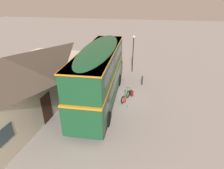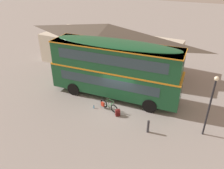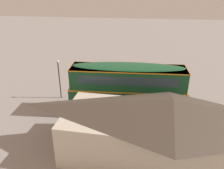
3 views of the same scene
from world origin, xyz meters
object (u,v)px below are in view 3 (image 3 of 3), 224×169
touring_bicycle (125,98)px  double_decker_bus (127,87)px  backpack_on_ground (116,96)px  street_lamp (59,75)px  water_bottle_blue_sports (135,99)px  kerb_bollard (94,90)px

touring_bicycle → double_decker_bus: bearing=100.1°
touring_bicycle → backpack_on_ground: 1.07m
backpack_on_ground → street_lamp: bearing=4.8°
double_decker_bus → water_bottle_blue_sports: size_ratio=40.65×
kerb_bollard → street_lamp: bearing=21.5°
street_lamp → kerb_bollard: size_ratio=4.39×
water_bottle_blue_sports → kerb_bollard: 4.72m
kerb_bollard → double_decker_bus: bearing=139.3°
double_decker_bus → backpack_on_ground: 3.70m
double_decker_bus → water_bottle_blue_sports: 3.56m
street_lamp → backpack_on_ground: bearing=-175.2°
water_bottle_blue_sports → street_lamp: size_ratio=0.06×
double_decker_bus → street_lamp: (7.25, -2.02, 0.01)m
water_bottle_blue_sports → kerb_bollard: kerb_bollard is taller
touring_bicycle → kerb_bollard: 3.74m
backpack_on_ground → kerb_bollard: size_ratio=0.59×
backpack_on_ground → street_lamp: (5.90, 0.49, 2.37)m
water_bottle_blue_sports → kerb_bollard: size_ratio=0.27×
backpack_on_ground → street_lamp: size_ratio=0.13×
touring_bicycle → backpack_on_ground: touring_bicycle is taller
touring_bicycle → street_lamp: 7.25m
double_decker_bus → touring_bicycle: 3.11m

